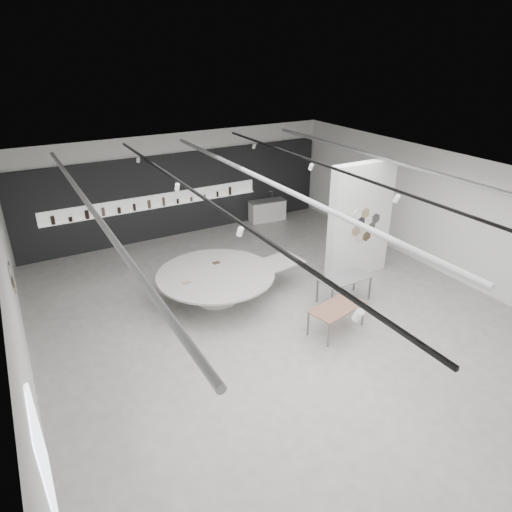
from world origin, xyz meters
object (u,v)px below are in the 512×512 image
sample_table_wood (337,308)px  sample_table_stone (345,280)px  partition_column (360,221)px  kitchen_counter (267,210)px  display_island (218,282)px

sample_table_wood → sample_table_stone: sample_table_stone is taller
partition_column → sample_table_stone: (-1.41, -1.13, -1.11)m
partition_column → kitchen_counter: partition_column is taller
kitchen_counter → sample_table_stone: bearing=-96.0°
partition_column → kitchen_counter: (0.03, 5.53, -1.37)m
partition_column → kitchen_counter: bearing=89.7°
display_island → kitchen_counter: bearing=40.0°
display_island → sample_table_wood: size_ratio=2.83×
partition_column → sample_table_stone: 2.13m
sample_table_wood → kitchen_counter: size_ratio=1.03×
display_island → sample_table_stone: (3.04, -1.85, 0.13)m
sample_table_wood → sample_table_stone: size_ratio=1.09×
partition_column → display_island: size_ratio=0.79×
partition_column → sample_table_wood: size_ratio=2.25×
sample_table_wood → sample_table_stone: (1.10, 1.05, 0.05)m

